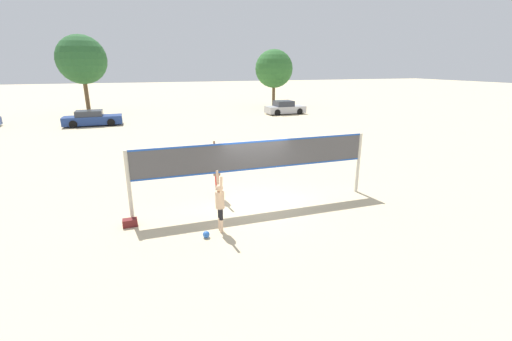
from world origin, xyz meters
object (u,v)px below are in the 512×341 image
at_px(player_spiker, 220,201).
at_px(player_blocker, 217,169).
at_px(volleyball, 206,234).
at_px(parked_car_near, 285,108).
at_px(tree_right_cluster, 274,69).
at_px(volleyball_net, 256,160).
at_px(gear_bag, 130,223).
at_px(parked_car_mid, 92,119).
at_px(tree_left_cluster, 82,60).

bearing_deg(player_spiker, player_blocker, -10.59).
relative_size(player_blocker, volleyball, 10.59).
distance_m(parked_car_near, tree_right_cluster, 7.38).
distance_m(player_blocker, tree_right_cluster, 30.99).
bearing_deg(volleyball, parked_car_near, 61.78).
bearing_deg(tree_right_cluster, volleyball_net, -112.73).
relative_size(player_spiker, parked_car_near, 0.46).
distance_m(volleyball_net, player_blocker, 1.84).
bearing_deg(gear_bag, parked_car_mid, 98.66).
bearing_deg(tree_right_cluster, player_spiker, -114.38).
relative_size(parked_car_near, tree_right_cluster, 0.61).
distance_m(parked_car_near, tree_left_cluster, 21.77).
xyz_separation_m(player_blocker, parked_car_mid, (-6.65, 20.21, -0.59)).
bearing_deg(tree_left_cluster, tree_right_cluster, -1.53).
distance_m(volleyball, gear_bag, 2.74).
bearing_deg(volleyball_net, volleyball, -139.32).
distance_m(parked_car_mid, tree_left_cluster, 9.60).
bearing_deg(gear_bag, player_blocker, 26.61).
bearing_deg(tree_right_cluster, parked_car_mid, -159.36).
distance_m(parked_car_near, parked_car_mid, 18.97).
height_order(volleyball, parked_car_mid, parked_car_mid).
distance_m(gear_bag, parked_car_mid, 22.13).
bearing_deg(player_blocker, volleyball, -18.46).
height_order(player_blocker, gear_bag, player_blocker).
bearing_deg(player_spiker, volleyball, 118.38).
xyz_separation_m(volleyball, gear_bag, (-2.23, 1.58, 0.02)).
relative_size(player_blocker, parked_car_mid, 0.47).
distance_m(gear_bag, tree_left_cluster, 30.81).
bearing_deg(gear_bag, tree_right_cluster, 60.44).
bearing_deg(parked_car_mid, player_blocker, -72.79).
bearing_deg(tree_right_cluster, parked_car_near, -100.15).
bearing_deg(tree_right_cluster, gear_bag, -119.56).
xyz_separation_m(volleyball_net, parked_car_mid, (-7.85, 21.48, -1.15)).
xyz_separation_m(volleyball_net, volleyball, (-2.29, -1.97, -1.65)).
xyz_separation_m(gear_bag, tree_right_cluster, (16.68, 29.41, 4.51)).
relative_size(player_blocker, tree_right_cluster, 0.32).
relative_size(player_blocker, tree_left_cluster, 0.28).
distance_m(volleyball_net, player_spiker, 2.54).
height_order(player_spiker, parked_car_near, player_spiker).
relative_size(player_spiker, player_blocker, 0.87).
height_order(player_spiker, tree_right_cluster, tree_right_cluster).
height_order(gear_bag, tree_left_cluster, tree_left_cluster).
relative_size(tree_left_cluster, tree_right_cluster, 1.17).
bearing_deg(gear_bag, parked_car_near, 56.23).
height_order(parked_car_near, tree_right_cluster, tree_right_cluster).
bearing_deg(tree_left_cluster, volleyball_net, -72.99).
height_order(volleyball_net, gear_bag, volleyball_net).
relative_size(parked_car_near, parked_car_mid, 0.88).
xyz_separation_m(volleyball, parked_car_near, (13.36, 24.89, 0.53)).
bearing_deg(parked_car_near, tree_right_cluster, 79.02).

